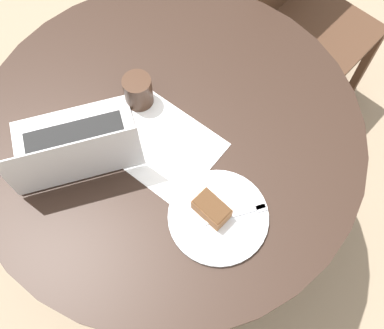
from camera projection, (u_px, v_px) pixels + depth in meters
name	position (u px, v px, depth m)	size (l,w,h in m)	color
ground_plane	(176.00, 212.00, 1.99)	(12.00, 12.00, 0.00)	gray
dining_table	(170.00, 147.00, 1.42)	(1.16, 1.16, 0.75)	black
chair	(306.00, 12.00, 1.82)	(0.58, 0.58, 1.01)	#472D1E
paper_document	(158.00, 143.00, 1.29)	(0.41, 0.38, 0.00)	white
plate	(218.00, 217.00, 1.19)	(0.27, 0.27, 0.01)	silver
cake_slice	(212.00, 209.00, 1.16)	(0.11, 0.10, 0.05)	brown
fork	(242.00, 212.00, 1.18)	(0.16, 0.09, 0.00)	silver
coffee_glass	(138.00, 91.00, 1.30)	(0.08, 0.08, 0.10)	#3D2619
laptop	(76.00, 147.00, 1.24)	(0.41, 0.36, 0.21)	silver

